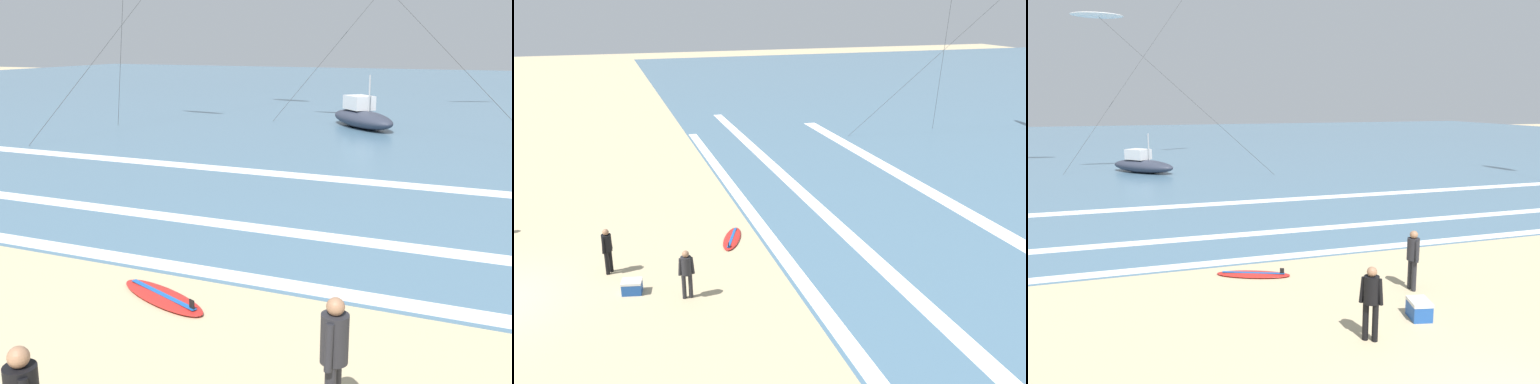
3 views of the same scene
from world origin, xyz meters
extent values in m
cube|color=slate|center=(0.00, 54.08, 0.01)|extent=(140.00, 90.00, 0.01)
cube|color=white|center=(1.64, 9.48, 0.01)|extent=(42.34, 0.52, 0.01)
cube|color=white|center=(-1.04, 12.47, 0.01)|extent=(48.76, 0.63, 0.01)
cube|color=white|center=(0.20, 18.35, 0.01)|extent=(41.20, 0.84, 0.01)
cylinder|color=#232328|center=(1.49, 5.67, 0.41)|extent=(0.13, 0.13, 0.82)
cylinder|color=#232328|center=(1.50, 5.87, 0.41)|extent=(0.13, 0.13, 0.82)
cylinder|color=#232328|center=(1.50, 5.77, 1.11)|extent=(0.32, 0.32, 0.58)
cylinder|color=#232328|center=(1.49, 5.58, 1.08)|extent=(0.09, 0.14, 0.56)
cylinder|color=#232328|center=(1.50, 5.96, 1.08)|extent=(0.09, 0.14, 0.56)
sphere|color=#9E7051|center=(1.50, 5.77, 1.49)|extent=(0.21, 0.21, 0.21)
cylinder|color=black|center=(-0.80, 3.46, 0.41)|extent=(0.13, 0.13, 0.82)
cylinder|color=black|center=(-0.96, 3.58, 0.41)|extent=(0.13, 0.13, 0.82)
cylinder|color=black|center=(-0.88, 3.52, 1.11)|extent=(0.32, 0.32, 0.58)
cylinder|color=black|center=(-0.73, 3.41, 1.08)|extent=(0.16, 0.15, 0.56)
cylinder|color=black|center=(-1.03, 3.64, 1.08)|extent=(0.16, 0.15, 0.56)
sphere|color=#9E7051|center=(-0.88, 3.52, 1.49)|extent=(0.21, 0.21, 0.21)
ellipsoid|color=red|center=(-2.22, 8.07, 0.04)|extent=(2.17, 1.36, 0.09)
cube|color=#1959B2|center=(-2.22, 8.07, 0.09)|extent=(1.69, 0.78, 0.01)
cube|color=black|center=(-1.46, 7.75, 0.17)|extent=(0.12, 0.06, 0.16)
cylinder|color=#333333|center=(-4.60, 34.55, 6.93)|extent=(9.83, 6.81, 13.87)
ellipsoid|color=white|center=(-6.69, 29.72, 10.15)|extent=(3.21, 0.83, 0.43)
cylinder|color=#333333|center=(-1.35, 28.23, 5.08)|extent=(10.69, 3.01, 10.17)
ellipsoid|color=#2D3342|center=(-4.33, 30.54, 0.45)|extent=(4.80, 4.95, 0.90)
cube|color=silver|center=(-4.60, 30.83, 1.25)|extent=(1.83, 1.85, 0.70)
cylinder|color=#B2B2B2|center=(-3.92, 30.10, 1.80)|extent=(0.08, 0.08, 1.80)
cube|color=#1E4C9E|center=(0.70, 4.16, 0.18)|extent=(0.56, 0.68, 0.36)
cube|color=silver|center=(0.70, 4.16, 0.40)|extent=(0.57, 0.69, 0.08)
camera|label=1|loc=(3.19, -0.31, 4.34)|focal=43.10mm
camera|label=2|loc=(16.01, 3.87, 8.67)|focal=37.56mm
camera|label=3|loc=(-5.55, -5.25, 4.93)|focal=35.41mm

